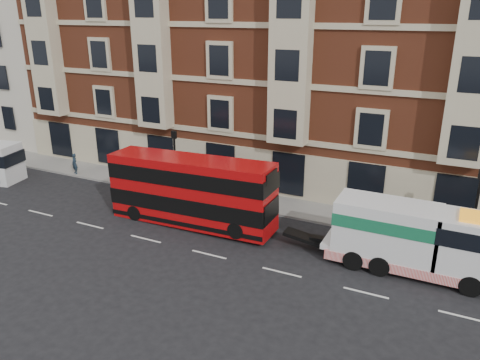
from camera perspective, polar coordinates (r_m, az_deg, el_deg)
ground at (r=24.43m, az=-3.79°, el=-9.05°), size 120.00×120.00×0.00m
sidewalk at (r=30.47m, az=3.15°, el=-2.77°), size 90.00×3.00×0.15m
victorian_terrace at (r=35.06m, az=9.24°, el=16.82°), size 45.00×12.00×20.40m
cream_block at (r=52.21m, az=-26.38°, el=14.14°), size 16.00×10.00×16.80m
lamp_post_west at (r=31.19m, az=-7.92°, el=2.70°), size 0.35×0.15×4.35m
lamp_post_east at (r=26.36m, az=26.88°, el=-2.63°), size 0.35×0.15×4.35m
double_decker_bus at (r=26.97m, az=-5.99°, el=-1.22°), size 9.96×2.29×4.03m
tow_truck at (r=23.59m, az=20.05°, el=-6.61°), size 7.97×2.36×3.32m
pedestrian at (r=37.49m, az=-19.51°, el=1.88°), size 0.67×0.55×1.57m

